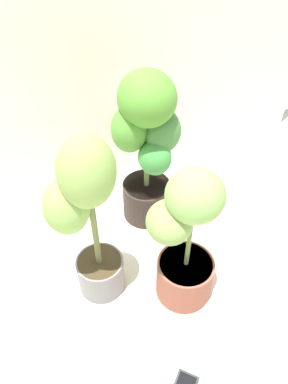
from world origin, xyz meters
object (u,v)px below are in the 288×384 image
at_px(potted_plant_front_right, 185,243).
at_px(hygrometer_box, 186,384).
at_px(potted_plant_center, 88,217).
at_px(potted_plant_back_right, 147,145).

bearing_deg(potted_plant_front_right, hygrometer_box, -114.08).
bearing_deg(potted_plant_front_right, potted_plant_center, 152.35).
xyz_separation_m(potted_plant_back_right, hygrometer_box, (-0.22, -0.85, -0.44)).
bearing_deg(potted_plant_center, hygrometer_box, -73.06).
distance_m(potted_plant_center, potted_plant_front_right, 0.38).
bearing_deg(hygrometer_box, potted_plant_back_right, -56.89).
xyz_separation_m(potted_plant_back_right, potted_plant_center, (-0.38, -0.32, -0.00)).
height_order(potted_plant_back_right, hygrometer_box, potted_plant_back_right).
xyz_separation_m(potted_plant_back_right, potted_plant_front_right, (-0.06, -0.49, -0.12)).
height_order(potted_plant_back_right, potted_plant_front_right, potted_plant_back_right).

